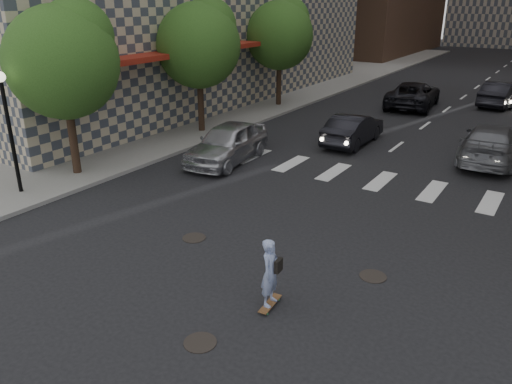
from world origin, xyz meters
TOP-DOWN VIEW (x-y plane):
  - ground at (0.00, 0.00)m, footprint 160.00×160.00m
  - sidewalk_left at (-14.50, 20.00)m, footprint 13.00×80.00m
  - lamppost at (-9.50, 0.50)m, footprint 0.36×0.36m
  - tree_a at (-9.45, 3.14)m, footprint 4.20×4.20m
  - tree_b at (-9.45, 11.14)m, footprint 4.20×4.20m
  - tree_c at (-9.45, 19.14)m, footprint 4.20×4.20m
  - manhole_a at (1.20, -2.50)m, footprint 0.70×0.70m
  - manhole_b at (-2.00, 1.20)m, footprint 0.70×0.70m
  - manhole_c at (3.30, 2.00)m, footprint 0.70×0.70m
  - skateboarder at (1.76, -0.58)m, footprint 0.46×0.89m
  - silver_sedan at (-5.50, 7.79)m, footprint 2.53×5.14m
  - traffic_car_a at (-2.00, 13.34)m, footprint 1.61×4.50m
  - traffic_car_b at (4.09, 14.00)m, footprint 2.55×5.68m
  - traffic_car_c at (-2.08, 23.50)m, footprint 3.28×6.13m
  - traffic_car_d at (2.86, 27.46)m, footprint 1.83×4.06m
  - traffic_car_e at (2.57, 26.94)m, footprint 2.11×4.94m

SIDE VIEW (x-z plane):
  - ground at x=0.00m, z-range 0.00..0.00m
  - manhole_a at x=1.20m, z-range 0.00..0.02m
  - manhole_b at x=-2.00m, z-range 0.00..0.02m
  - manhole_c at x=3.30m, z-range 0.00..0.02m
  - sidewalk_left at x=-14.50m, z-range 0.00..0.15m
  - traffic_car_d at x=2.86m, z-range 0.00..1.35m
  - traffic_car_a at x=-2.00m, z-range 0.00..1.48m
  - traffic_car_e at x=2.57m, z-range 0.00..1.59m
  - traffic_car_b at x=4.09m, z-range 0.00..1.62m
  - traffic_car_c at x=-2.08m, z-range 0.00..1.64m
  - silver_sedan at x=-5.50m, z-range 0.00..1.69m
  - skateboarder at x=1.76m, z-range 0.04..1.78m
  - lamppost at x=-9.50m, z-range 0.79..5.07m
  - tree_a at x=-9.45m, z-range 1.35..7.95m
  - tree_b at x=-9.45m, z-range 1.35..7.95m
  - tree_c at x=-9.45m, z-range 1.35..7.95m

